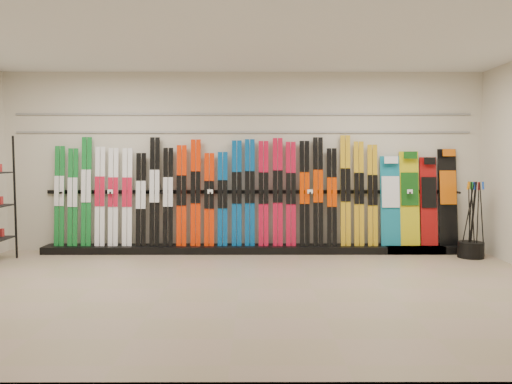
{
  "coord_description": "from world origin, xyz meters",
  "views": [
    {
      "loc": [
        0.19,
        -5.91,
        1.58
      ],
      "look_at": [
        0.21,
        1.0,
        1.1
      ],
      "focal_mm": 35.0,
      "sensor_mm": 36.0,
      "label": 1
    }
  ],
  "objects": [
    {
      "name": "floor",
      "position": [
        0.0,
        0.0,
        0.0
      ],
      "size": [
        8.0,
        8.0,
        0.0
      ],
      "primitive_type": "plane",
      "color": "tan",
      "rests_on": "ground"
    },
    {
      "name": "back_wall",
      "position": [
        0.0,
        2.5,
        1.5
      ],
      "size": [
        8.0,
        0.0,
        8.0
      ],
      "primitive_type": "plane",
      "rotation": [
        1.57,
        0.0,
        0.0
      ],
      "color": "beige",
      "rests_on": "floor"
    },
    {
      "name": "ceiling",
      "position": [
        0.0,
        0.0,
        3.0
      ],
      "size": [
        8.0,
        8.0,
        0.0
      ],
      "primitive_type": "plane",
      "rotation": [
        3.14,
        0.0,
        0.0
      ],
      "color": "silver",
      "rests_on": "back_wall"
    },
    {
      "name": "ski_rack_base",
      "position": [
        0.22,
        2.28,
        0.06
      ],
      "size": [
        8.0,
        0.4,
        0.12
      ],
      "primitive_type": "cube",
      "color": "black",
      "rests_on": "floor"
    },
    {
      "name": "skis",
      "position": [
        -0.42,
        2.32,
        0.97
      ],
      "size": [
        5.36,
        0.2,
        1.83
      ],
      "color": "#136F28",
      "rests_on": "ski_rack_base"
    },
    {
      "name": "snowboards",
      "position": [
        2.92,
        2.36,
        0.88
      ],
      "size": [
        1.28,
        0.25,
        1.6
      ],
      "color": "#14728C",
      "rests_on": "ski_rack_base"
    },
    {
      "name": "pole_bin",
      "position": [
        3.6,
        1.86,
        0.12
      ],
      "size": [
        0.4,
        0.4,
        0.25
      ],
      "primitive_type": "cylinder",
      "color": "black",
      "rests_on": "floor"
    },
    {
      "name": "ski_poles",
      "position": [
        3.62,
        1.85,
        0.61
      ],
      "size": [
        0.37,
        0.33,
        1.18
      ],
      "color": "black",
      "rests_on": "pole_bin"
    },
    {
      "name": "slatwall_rail_0",
      "position": [
        0.0,
        2.48,
        2.0
      ],
      "size": [
        7.6,
        0.02,
        0.03
      ],
      "primitive_type": "cube",
      "color": "gray",
      "rests_on": "back_wall"
    },
    {
      "name": "slatwall_rail_1",
      "position": [
        0.0,
        2.48,
        2.3
      ],
      "size": [
        7.6,
        0.02,
        0.03
      ],
      "primitive_type": "cube",
      "color": "gray",
      "rests_on": "back_wall"
    }
  ]
}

